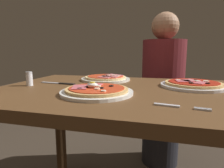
% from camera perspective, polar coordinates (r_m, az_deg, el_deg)
% --- Properties ---
extents(dining_table, '(1.21, 0.77, 0.73)m').
position_cam_1_polar(dining_table, '(0.86, 5.45, -9.34)').
color(dining_table, brown).
rests_on(dining_table, ground).
extents(pizza_foreground, '(0.28, 0.28, 0.05)m').
position_cam_1_polar(pizza_foreground, '(0.73, -4.68, -2.02)').
color(pizza_foreground, white).
rests_on(pizza_foreground, dining_table).
extents(pizza_across_left, '(0.28, 0.28, 0.03)m').
position_cam_1_polar(pizza_across_left, '(1.08, -1.91, 1.75)').
color(pizza_across_left, silver).
rests_on(pizza_across_left, dining_table).
extents(pizza_across_right, '(0.29, 0.29, 0.03)m').
position_cam_1_polar(pizza_across_right, '(0.95, 23.29, -0.10)').
color(pizza_across_right, white).
rests_on(pizza_across_right, dining_table).
extents(fork, '(0.16, 0.04, 0.00)m').
position_cam_1_polar(fork, '(0.59, 18.92, -6.38)').
color(fork, silver).
rests_on(fork, dining_table).
extents(knife, '(0.20, 0.04, 0.01)m').
position_cam_1_polar(knife, '(0.99, -15.43, 0.22)').
color(knife, silver).
rests_on(knife, dining_table).
extents(salt_shaker, '(0.03, 0.03, 0.07)m').
position_cam_1_polar(salt_shaker, '(0.98, -23.68, 1.42)').
color(salt_shaker, white).
rests_on(salt_shaker, dining_table).
extents(diner_person, '(0.32, 0.32, 1.18)m').
position_cam_1_polar(diner_person, '(1.53, 14.88, -3.18)').
color(diner_person, black).
rests_on(diner_person, ground).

